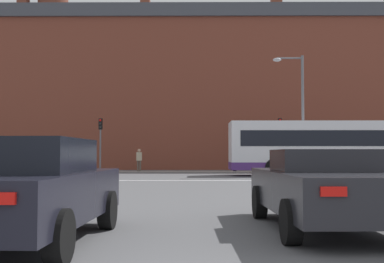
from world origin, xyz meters
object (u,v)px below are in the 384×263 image
at_px(car_roadster_right, 327,188).
at_px(car_saloon_left, 23,189).
at_px(traffic_light_far_left, 100,136).
at_px(pedestrian_walking_east, 139,158).
at_px(bus_crossing_lead, 336,147).
at_px(traffic_light_far_right, 280,135).
at_px(street_lamp_junction, 298,102).
at_px(pedestrian_waiting, 235,158).

bearing_deg(car_roadster_right, car_saloon_left, -165.66).
relative_size(traffic_light_far_left, pedestrian_walking_east, 2.34).
height_order(car_roadster_right, bus_crossing_lead, bus_crossing_lead).
relative_size(car_saloon_left, pedestrian_walking_east, 2.64).
bearing_deg(car_roadster_right, traffic_light_far_left, 107.61).
height_order(car_saloon_left, car_roadster_right, car_saloon_left).
bearing_deg(traffic_light_far_right, traffic_light_far_left, 179.68).
height_order(car_roadster_right, traffic_light_far_left, traffic_light_far_left).
xyz_separation_m(car_roadster_right, pedestrian_walking_east, (-6.32, 27.05, 0.27)).
distance_m(car_saloon_left, traffic_light_far_left, 28.10).
xyz_separation_m(car_saloon_left, car_roadster_right, (4.66, 1.30, -0.07)).
xyz_separation_m(bus_crossing_lead, pedestrian_walking_east, (-12.39, 6.79, -0.74)).
bearing_deg(street_lamp_junction, traffic_light_far_left, 153.62).
xyz_separation_m(car_saloon_left, bus_crossing_lead, (10.73, 21.56, 0.94)).
xyz_separation_m(car_roadster_right, bus_crossing_lead, (6.08, 20.26, 1.01)).
bearing_deg(traffic_light_far_right, street_lamp_junction, -90.53).
height_order(bus_crossing_lead, street_lamp_junction, street_lamp_junction).
bearing_deg(street_lamp_junction, car_saloon_left, -111.66).
bearing_deg(pedestrian_waiting, traffic_light_far_right, -60.52).
bearing_deg(street_lamp_junction, car_roadster_right, -100.78).
height_order(traffic_light_far_right, pedestrian_waiting, traffic_light_far_right).
relative_size(pedestrian_waiting, pedestrian_walking_east, 1.01).
bearing_deg(car_roadster_right, pedestrian_waiting, 87.23).
bearing_deg(pedestrian_waiting, bus_crossing_lead, -96.81).
relative_size(bus_crossing_lead, traffic_light_far_left, 3.26).
bearing_deg(bus_crossing_lead, street_lamp_junction, 95.92).
relative_size(car_saloon_left, bus_crossing_lead, 0.35).
distance_m(car_saloon_left, bus_crossing_lead, 24.10).
bearing_deg(bus_crossing_lead, traffic_light_far_right, 19.96).
bearing_deg(traffic_light_far_right, pedestrian_waiting, 163.85).
relative_size(bus_crossing_lead, street_lamp_junction, 1.77).
bearing_deg(car_saloon_left, car_roadster_right, 17.21).
xyz_separation_m(car_roadster_right, pedestrian_waiting, (0.70, 27.24, 0.28)).
relative_size(traffic_light_far_left, traffic_light_far_right, 1.00).
distance_m(traffic_light_far_left, street_lamp_junction, 14.45).
height_order(traffic_light_far_left, street_lamp_junction, street_lamp_junction).
height_order(traffic_light_far_left, traffic_light_far_right, traffic_light_far_right).
bearing_deg(traffic_light_far_right, bus_crossing_lead, -70.04).
bearing_deg(bus_crossing_lead, car_saloon_left, 153.54).
distance_m(car_roadster_right, bus_crossing_lead, 21.17).
bearing_deg(car_saloon_left, bus_crossing_lead, 65.11).
bearing_deg(street_lamp_junction, bus_crossing_lead, 5.92).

